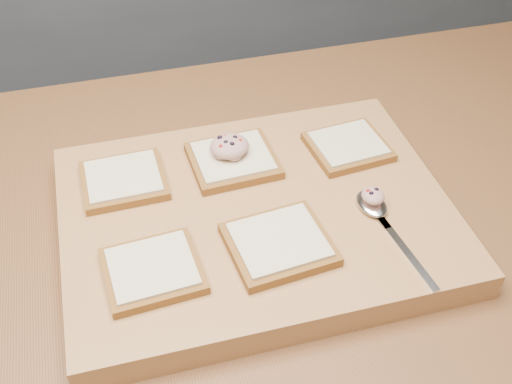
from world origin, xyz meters
TOP-DOWN VIEW (x-y plane):
  - island_counter at (0.00, 0.00)m, footprint 2.00×0.80m
  - back_counter at (0.00, 1.43)m, footprint 3.60×0.62m
  - cutting_board at (-0.05, -0.04)m, footprint 0.51×0.39m
  - bread_far_left at (-0.21, 0.05)m, footprint 0.12×0.11m
  - bread_far_center at (-0.06, 0.05)m, footprint 0.12×0.12m
  - bread_far_right at (0.11, 0.04)m, footprint 0.12×0.11m
  - bread_near_left at (-0.20, -0.12)m, footprint 0.12×0.11m
  - bread_near_center at (-0.04, -0.12)m, footprint 0.13×0.13m
  - tuna_salad_dollop at (-0.06, 0.06)m, footprint 0.06×0.05m
  - spoon at (0.10, -0.09)m, footprint 0.04×0.18m
  - spoon_salad at (0.10, -0.08)m, footprint 0.03×0.03m

SIDE VIEW (x-z plane):
  - island_counter at x=0.00m, z-range 0.00..0.90m
  - back_counter at x=0.00m, z-range 0.00..0.94m
  - cutting_board at x=-0.05m, z-range 0.90..0.94m
  - spoon at x=0.10m, z-range 0.94..0.95m
  - bread_far_right at x=0.11m, z-range 0.94..0.96m
  - bread_far_left at x=-0.21m, z-range 0.94..0.96m
  - bread_near_left at x=-0.20m, z-range 0.94..0.96m
  - bread_far_center at x=-0.06m, z-range 0.94..0.96m
  - bread_near_center at x=-0.04m, z-range 0.94..0.96m
  - spoon_salad at x=0.10m, z-range 0.95..0.97m
  - tuna_salad_dollop at x=-0.06m, z-range 0.96..0.98m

